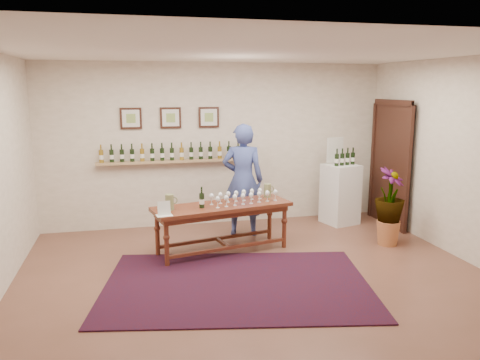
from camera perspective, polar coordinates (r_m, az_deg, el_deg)
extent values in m
plane|color=brown|center=(6.16, 1.77, -11.53)|extent=(6.00, 6.00, 0.00)
plane|color=beige|center=(8.18, -2.78, 4.32)|extent=(6.00, 0.00, 6.00)
plane|color=beige|center=(3.47, 12.81, -5.43)|extent=(6.00, 0.00, 6.00)
plane|color=beige|center=(7.16, 25.73, 2.23)|extent=(0.00, 5.00, 5.00)
plane|color=white|center=(5.69, 1.94, 15.44)|extent=(6.00, 6.00, 0.00)
cube|color=#9E7A55|center=(8.01, -8.27, 2.27)|extent=(2.50, 0.16, 0.04)
cube|color=black|center=(8.54, 18.08, 1.70)|extent=(0.10, 1.00, 2.10)
cube|color=black|center=(8.52, 17.79, 1.69)|extent=(0.04, 1.12, 2.22)
cube|color=black|center=(7.97, -13.16, 7.33)|extent=(0.35, 0.03, 0.35)
cube|color=silver|center=(7.95, -13.16, 7.32)|extent=(0.28, 0.01, 0.28)
cube|color=#849F4F|center=(7.95, -13.16, 7.32)|extent=(0.15, 0.00, 0.15)
cube|color=black|center=(8.00, -8.46, 7.51)|extent=(0.35, 0.03, 0.35)
cube|color=silver|center=(7.98, -8.45, 7.50)|extent=(0.28, 0.01, 0.28)
cube|color=#849F4F|center=(7.98, -8.45, 7.50)|extent=(0.15, 0.00, 0.15)
cube|color=black|center=(8.08, -3.83, 7.64)|extent=(0.35, 0.03, 0.35)
cube|color=silver|center=(8.06, -3.81, 7.63)|extent=(0.28, 0.01, 0.28)
cube|color=#849F4F|center=(8.06, -3.80, 7.63)|extent=(0.15, 0.00, 0.15)
cube|color=#3F0B0F|center=(5.88, -0.37, -12.58)|extent=(3.57, 2.72, 0.02)
cube|color=#4F2713|center=(6.79, -2.17, -3.23)|extent=(2.10, 1.04, 0.05)
cube|color=#4F2713|center=(6.81, -2.17, -3.75)|extent=(1.97, 0.91, 0.09)
cylinder|color=#4F2713|center=(6.39, -8.94, -7.63)|extent=(0.08, 0.08, 0.66)
cylinder|color=#4F2713|center=(7.10, 5.42, -5.63)|extent=(0.08, 0.08, 0.66)
cylinder|color=#4F2713|center=(6.81, -10.05, -6.48)|extent=(0.08, 0.08, 0.66)
cylinder|color=#4F2713|center=(7.48, 3.62, -4.73)|extent=(0.08, 0.08, 0.66)
cube|color=#4F2713|center=(6.76, -1.36, -8.26)|extent=(1.80, 0.42, 0.05)
cube|color=#4F2713|center=(7.15, -2.87, -7.15)|extent=(1.80, 0.42, 0.05)
cube|color=#4F2713|center=(6.95, -2.14, -7.69)|extent=(0.14, 0.46, 0.05)
cube|color=silver|center=(6.28, -9.25, -3.42)|extent=(0.23, 0.18, 0.19)
cube|color=white|center=(8.47, 12.12, -1.69)|extent=(0.64, 0.64, 1.05)
cube|color=silver|center=(8.45, 11.50, 3.62)|extent=(0.35, 0.11, 0.49)
cone|color=#A86238|center=(7.57, 17.58, -6.15)|extent=(0.36, 0.36, 0.38)
imported|color=#1C3E19|center=(7.44, 17.81, -2.36)|extent=(0.76, 0.76, 0.65)
imported|color=#384686|center=(7.56, 0.35, 0.01)|extent=(0.76, 0.61, 1.82)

